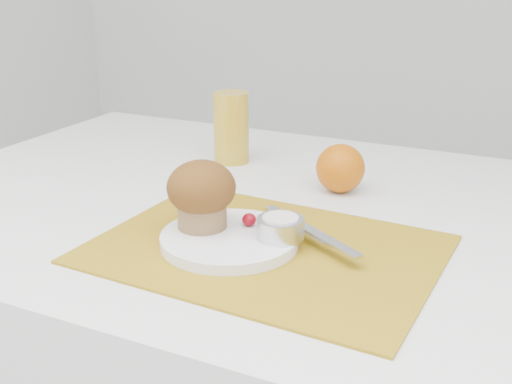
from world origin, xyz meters
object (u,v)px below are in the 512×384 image
at_px(orange, 340,168).
at_px(juice_glass, 231,128).
at_px(muffin, 202,193).
at_px(plate, 229,239).

xyz_separation_m(orange, juice_glass, (-0.23, 0.07, 0.03)).
distance_m(juice_glass, muffin, 0.35).
height_order(orange, juice_glass, juice_glass).
relative_size(plate, juice_glass, 1.40).
relative_size(orange, muffin, 0.86).
bearing_deg(orange, muffin, -112.29).
bearing_deg(juice_glass, orange, -16.31).
bearing_deg(muffin, orange, 67.71).
bearing_deg(muffin, plate, -8.83).
relative_size(plate, muffin, 1.98).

